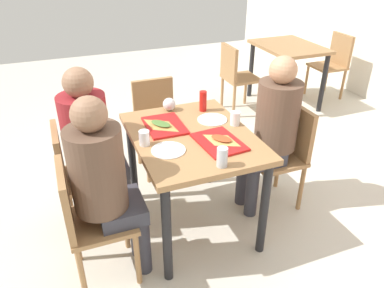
# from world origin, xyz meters

# --- Properties ---
(ground_plane) EXTENTS (10.00, 10.00, 0.02)m
(ground_plane) POSITION_xyz_m (0.00, 0.00, -0.01)
(ground_plane) COLOR beige
(main_table) EXTENTS (1.04, 0.81, 0.78)m
(main_table) POSITION_xyz_m (0.00, 0.00, 0.66)
(main_table) COLOR #9E7247
(main_table) RESTS_ON ground_plane
(chair_near_left) EXTENTS (0.40, 0.40, 0.85)m
(chair_near_left) POSITION_xyz_m (-0.26, -0.79, 0.49)
(chair_near_left) COLOR #9E7247
(chair_near_left) RESTS_ON ground_plane
(chair_near_right) EXTENTS (0.40, 0.40, 0.85)m
(chair_near_right) POSITION_xyz_m (0.26, -0.79, 0.49)
(chair_near_right) COLOR #9E7247
(chair_near_right) RESTS_ON ground_plane
(chair_far_side) EXTENTS (0.40, 0.40, 0.85)m
(chair_far_side) POSITION_xyz_m (0.00, 0.79, 0.49)
(chair_far_side) COLOR #9E7247
(chair_far_side) RESTS_ON ground_plane
(chair_left_end) EXTENTS (0.40, 0.40, 0.85)m
(chair_left_end) POSITION_xyz_m (-0.90, 0.00, 0.49)
(chair_left_end) COLOR #9E7247
(chair_left_end) RESTS_ON ground_plane
(person_in_red) EXTENTS (0.32, 0.42, 1.26)m
(person_in_red) POSITION_xyz_m (-0.26, -0.65, 0.74)
(person_in_red) COLOR #383842
(person_in_red) RESTS_ON ground_plane
(person_in_brown_jacket) EXTENTS (0.32, 0.42, 1.26)m
(person_in_brown_jacket) POSITION_xyz_m (0.26, -0.65, 0.74)
(person_in_brown_jacket) COLOR #383842
(person_in_brown_jacket) RESTS_ON ground_plane
(person_far_side) EXTENTS (0.32, 0.42, 1.26)m
(person_far_side) POSITION_xyz_m (-0.00, 0.65, 0.74)
(person_far_side) COLOR #383842
(person_far_side) RESTS_ON ground_plane
(tray_red_near) EXTENTS (0.36, 0.27, 0.02)m
(tray_red_near) POSITION_xyz_m (-0.18, -0.14, 0.79)
(tray_red_near) COLOR red
(tray_red_near) RESTS_ON main_table
(tray_red_far) EXTENTS (0.38, 0.29, 0.02)m
(tray_red_far) POSITION_xyz_m (0.18, 0.12, 0.79)
(tray_red_far) COLOR red
(tray_red_far) RESTS_ON main_table
(paper_plate_center) EXTENTS (0.22, 0.22, 0.01)m
(paper_plate_center) POSITION_xyz_m (-0.16, 0.22, 0.78)
(paper_plate_center) COLOR white
(paper_plate_center) RESTS_ON main_table
(paper_plate_near_edge) EXTENTS (0.22, 0.22, 0.01)m
(paper_plate_near_edge) POSITION_xyz_m (0.16, -0.22, 0.78)
(paper_plate_near_edge) COLOR white
(paper_plate_near_edge) RESTS_ON main_table
(pizza_slice_a) EXTENTS (0.27, 0.23, 0.02)m
(pizza_slice_a) POSITION_xyz_m (-0.18, -0.17, 0.80)
(pizza_slice_a) COLOR #C68C47
(pizza_slice_a) RESTS_ON tray_red_near
(pizza_slice_b) EXTENTS (0.24, 0.22, 0.02)m
(pizza_slice_b) POSITION_xyz_m (0.18, 0.14, 0.80)
(pizza_slice_b) COLOR tan
(pizza_slice_b) RESTS_ON tray_red_far
(plastic_cup_a) EXTENTS (0.07, 0.07, 0.10)m
(plastic_cup_a) POSITION_xyz_m (-0.03, 0.34, 0.83)
(plastic_cup_a) COLOR white
(plastic_cup_a) RESTS_ON main_table
(plastic_cup_b) EXTENTS (0.07, 0.07, 0.10)m
(plastic_cup_b) POSITION_xyz_m (0.03, -0.34, 0.83)
(plastic_cup_b) COLOR white
(plastic_cup_b) RESTS_ON main_table
(soda_can) EXTENTS (0.07, 0.07, 0.12)m
(soda_can) POSITION_xyz_m (0.44, 0.02, 0.84)
(soda_can) COLOR #B7BCC6
(soda_can) RESTS_ON main_table
(condiment_bottle) EXTENTS (0.06, 0.06, 0.16)m
(condiment_bottle) POSITION_xyz_m (-0.34, 0.22, 0.86)
(condiment_bottle) COLOR red
(condiment_bottle) RESTS_ON main_table
(foil_bundle) EXTENTS (0.10, 0.10, 0.10)m
(foil_bundle) POSITION_xyz_m (-0.44, -0.02, 0.83)
(foil_bundle) COLOR silver
(foil_bundle) RESTS_ON main_table
(background_table) EXTENTS (0.90, 0.70, 0.78)m
(background_table) POSITION_xyz_m (-1.78, 1.99, 0.64)
(background_table) COLOR #9E7247
(background_table) RESTS_ON ground_plane
(background_chair_near) EXTENTS (0.40, 0.40, 0.85)m
(background_chair_near) POSITION_xyz_m (-1.78, 1.25, 0.49)
(background_chair_near) COLOR #9E7247
(background_chair_near) RESTS_ON ground_plane
(background_chair_far) EXTENTS (0.40, 0.40, 0.85)m
(background_chair_far) POSITION_xyz_m (-1.78, 2.72, 0.49)
(background_chair_far) COLOR #9E7247
(background_chair_far) RESTS_ON ground_plane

